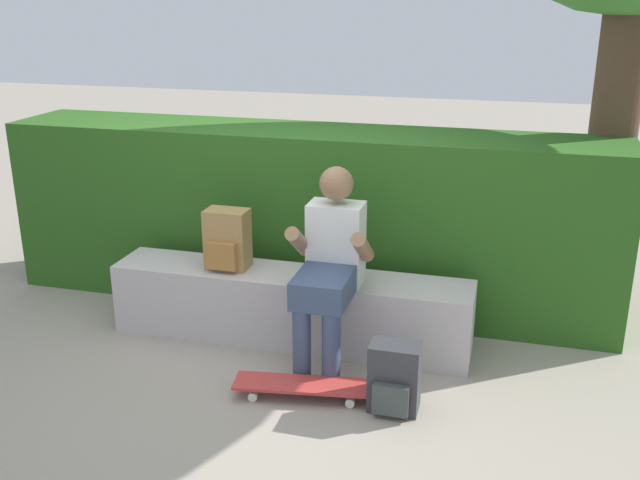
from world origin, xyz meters
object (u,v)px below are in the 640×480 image
(skateboard_near_person, at_px, (303,385))
(backpack_on_ground, at_px, (394,379))
(bench_main, at_px, (290,307))
(person_skater, at_px, (330,261))
(backpack_on_bench, at_px, (227,240))

(skateboard_near_person, height_order, backpack_on_ground, backpack_on_ground)
(bench_main, bearing_deg, skateboard_near_person, -66.97)
(bench_main, distance_m, skateboard_near_person, 0.76)
(bench_main, height_order, backpack_on_ground, bench_main)
(person_skater, bearing_deg, bench_main, 147.24)
(person_skater, relative_size, backpack_on_ground, 3.07)
(skateboard_near_person, bearing_deg, bench_main, 113.03)
(person_skater, xyz_separation_m, backpack_on_bench, (-0.75, 0.20, 0.00))
(person_skater, distance_m, skateboard_near_person, 0.76)
(bench_main, height_order, backpack_on_bench, backpack_on_bench)
(bench_main, bearing_deg, backpack_on_bench, -178.73)
(skateboard_near_person, xyz_separation_m, backpack_on_ground, (0.53, 0.01, 0.12))
(bench_main, relative_size, backpack_on_ground, 5.99)
(bench_main, height_order, person_skater, person_skater)
(person_skater, height_order, backpack_on_bench, person_skater)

